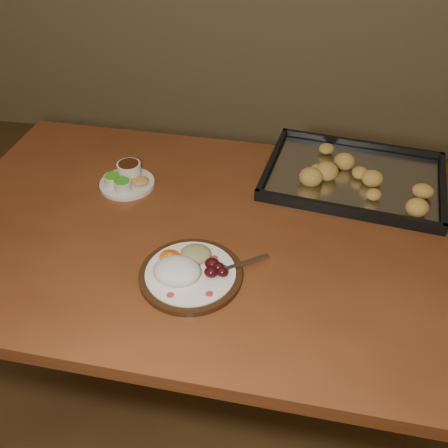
# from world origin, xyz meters

# --- Properties ---
(dining_table) EXTENTS (1.53, 0.95, 0.75)m
(dining_table) POSITION_xyz_m (0.05, 0.27, 0.65)
(dining_table) COLOR brown
(dining_table) RESTS_ON ground
(dinner_plate) EXTENTS (0.29, 0.24, 0.06)m
(dinner_plate) POSITION_xyz_m (-0.00, 0.09, 0.77)
(dinner_plate) COLOR black
(dinner_plate) RESTS_ON dining_table
(condiment_saucer) EXTENTS (0.16, 0.16, 0.05)m
(condiment_saucer) POSITION_xyz_m (-0.26, 0.42, 0.77)
(condiment_saucer) COLOR silver
(condiment_saucer) RESTS_ON dining_table
(baking_tray) EXTENTS (0.55, 0.44, 0.05)m
(baking_tray) POSITION_xyz_m (0.39, 0.55, 0.77)
(baking_tray) COLOR black
(baking_tray) RESTS_ON dining_table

